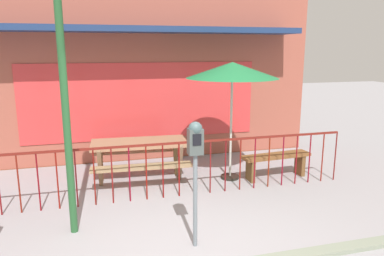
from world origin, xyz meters
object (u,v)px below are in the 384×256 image
object	(u,v)px
picnic_table_left	(139,150)
parking_meter_near	(195,152)
patio_umbrella	(232,71)
patio_bench	(276,161)
street_lamp	(60,31)

from	to	relation	value
picnic_table_left	parking_meter_near	distance (m)	2.73
patio_umbrella	patio_bench	bearing A→B (deg)	-13.33
patio_umbrella	parking_meter_near	distance (m)	2.76
picnic_table_left	parking_meter_near	world-z (taller)	parking_meter_near
parking_meter_near	street_lamp	bearing A→B (deg)	152.26
picnic_table_left	street_lamp	xyz separation A→B (m)	(-1.16, -1.82, 2.11)
parking_meter_near	street_lamp	xyz separation A→B (m)	(-1.53, 0.80, 1.45)
picnic_table_left	patio_umbrella	size ratio (longest dim) A/B	0.83
picnic_table_left	patio_bench	world-z (taller)	picnic_table_left
patio_umbrella	parking_meter_near	size ratio (longest dim) A/B	1.38
picnic_table_left	street_lamp	bearing A→B (deg)	-122.47
street_lamp	picnic_table_left	bearing A→B (deg)	57.53
picnic_table_left	patio_bench	xyz separation A→B (m)	(2.60, -0.57, -0.26)
picnic_table_left	patio_umbrella	bearing A→B (deg)	-12.04
parking_meter_near	street_lamp	distance (m)	2.26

